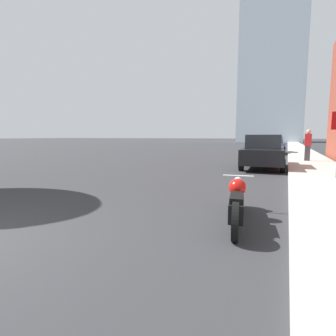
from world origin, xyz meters
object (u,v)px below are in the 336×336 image
(motorcycle, at_px, (237,201))
(pedestrian, at_px, (308,144))
(parked_car_black, at_px, (263,152))
(parked_car_blue, at_px, (272,145))

(motorcycle, bearing_deg, pedestrian, 72.87)
(pedestrian, bearing_deg, parked_car_black, -120.07)
(motorcycle, height_order, pedestrian, pedestrian)
(motorcycle, bearing_deg, parked_car_blue, 82.66)
(parked_car_blue, bearing_deg, parked_car_black, -83.72)
(motorcycle, xyz_separation_m, parked_car_blue, (-0.44, 21.15, 0.41))
(motorcycle, height_order, parked_car_blue, parked_car_blue)
(motorcycle, height_order, parked_car_black, parked_car_black)
(pedestrian, bearing_deg, parked_car_blue, 105.35)
(parked_car_blue, xyz_separation_m, pedestrian, (2.34, -8.54, 0.32))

